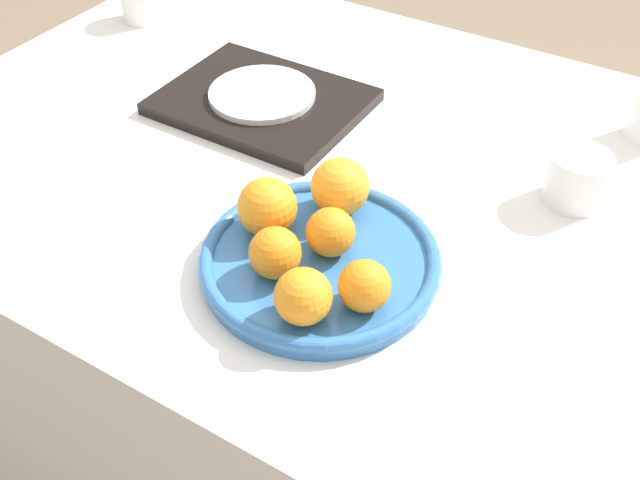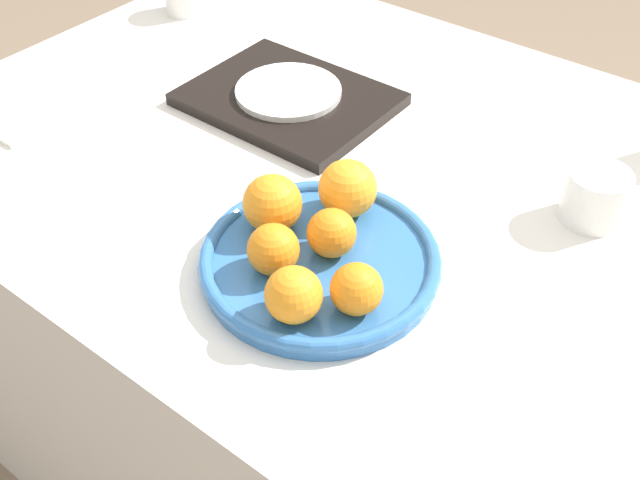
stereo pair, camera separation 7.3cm
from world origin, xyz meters
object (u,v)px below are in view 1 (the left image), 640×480
fruit_platter (320,261)px  side_plate (262,94)px  orange_4 (267,207)px  serving_tray (263,102)px  orange_3 (364,286)px  cup_0 (141,1)px  cup_2 (577,178)px  orange_2 (340,187)px  orange_5 (303,297)px  orange_1 (275,253)px  orange_0 (331,232)px

fruit_platter → side_plate: 0.39m
orange_4 → serving_tray: orange_4 is taller
orange_3 → cup_0: size_ratio=0.80×
side_plate → fruit_platter: bearing=-44.8°
fruit_platter → cup_2: cup_2 is taller
fruit_platter → orange_2: 0.11m
fruit_platter → cup_2: bearing=53.2°
orange_3 → cup_2: (0.14, 0.34, -0.01)m
orange_5 → cup_2: size_ratio=0.79×
serving_tray → orange_5: bearing=-49.7°
side_plate → cup_2: cup_2 is taller
orange_4 → serving_tray: bearing=126.1°
orange_1 → side_plate: orange_1 is taller
serving_tray → cup_0: bearing=159.4°
orange_0 → orange_3: (0.08, -0.06, -0.00)m
cup_0 → orange_0: bearing=-31.2°
fruit_platter → orange_5: size_ratio=4.54×
orange_1 → orange_2: (0.01, 0.14, 0.01)m
side_plate → orange_2: bearing=-36.1°
orange_1 → cup_2: bearing=53.8°
orange_1 → cup_2: orange_1 is taller
orange_0 → serving_tray: bearing=137.5°
orange_0 → orange_3: bearing=-36.6°
orange_1 → orange_2: orange_2 is taller
orange_1 → cup_2: size_ratio=0.76×
orange_3 → orange_4: size_ratio=0.80×
orange_5 → cup_2: orange_5 is taller
side_plate → cup_0: size_ratio=2.25×
fruit_platter → orange_2: (-0.03, 0.09, 0.04)m
orange_5 → serving_tray: orange_5 is taller
side_plate → serving_tray: bearing=90.0°
orange_0 → orange_2: bearing=112.2°
orange_0 → orange_3: same height
orange_4 → orange_2: bearing=55.2°
cup_2 → side_plate: bearing=-177.0°
orange_1 → cup_0: bearing=143.2°
side_plate → cup_2: (0.50, 0.03, 0.01)m
serving_tray → side_plate: bearing=-90.0°
fruit_platter → orange_5: 0.11m
orange_5 → serving_tray: bearing=130.3°
side_plate → orange_4: bearing=-53.9°
orange_2 → orange_3: size_ratio=1.26×
orange_4 → cup_0: bearing=144.6°
orange_0 → cup_2: (0.22, 0.28, -0.01)m
orange_2 → cup_2: bearing=39.8°
serving_tray → cup_0: cup_0 is taller
cup_2 → orange_1: bearing=-126.2°
fruit_platter → serving_tray: size_ratio=0.95×
fruit_platter → orange_1: 0.07m
orange_5 → side_plate: (-0.31, 0.37, -0.03)m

